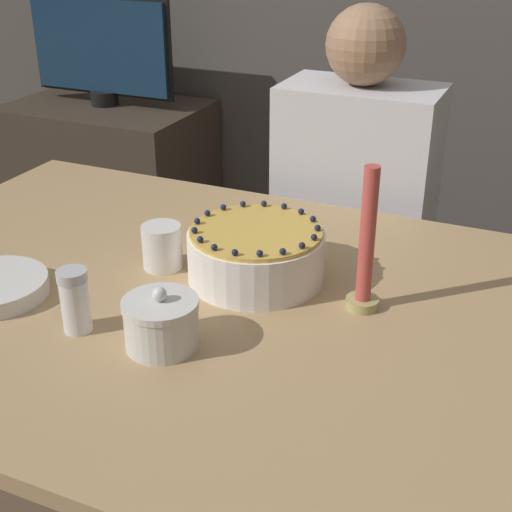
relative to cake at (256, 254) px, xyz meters
The scene contains 9 objects.
dining_table 0.20m from the cake, 127.71° to the right, with size 1.47×1.03×0.73m.
cake is the anchor object (origin of this frame).
sugar_bowl 0.28m from the cake, 99.33° to the right, with size 0.12×0.12×0.11m.
sugar_shaker 0.36m from the cake, 124.49° to the right, with size 0.05×0.05×0.11m.
candle 0.23m from the cake, ahead, with size 0.06×0.06×0.27m.
cup 0.19m from the cake, behind, with size 0.08×0.08×0.09m.
person_man_blue_shirt 0.67m from the cake, 88.19° to the left, with size 0.40×0.34×1.17m.
side_cabinet 1.52m from the cake, 135.94° to the left, with size 0.70×0.47×0.72m.
tv_monitor 1.47m from the cake, 135.86° to the left, with size 0.57×0.10×0.38m.
Camera 1 is at (0.57, -1.01, 1.38)m, focal length 50.00 mm.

